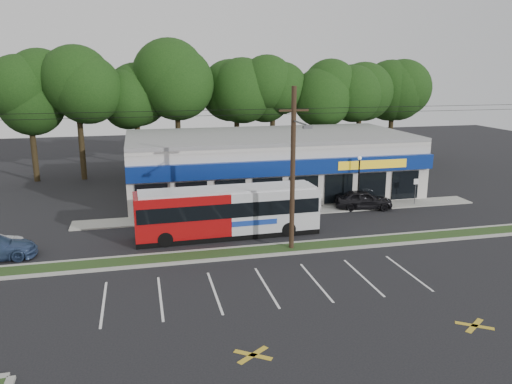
{
  "coord_description": "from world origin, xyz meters",
  "views": [
    {
      "loc": [
        -5.92,
        -27.07,
        10.99
      ],
      "look_at": [
        1.68,
        5.0,
        2.8
      ],
      "focal_mm": 35.0,
      "sensor_mm": 36.0,
      "label": 1
    }
  ],
  "objects_px": {
    "utility_pole": "(290,164)",
    "lamp_post": "(359,176)",
    "metrobus": "(228,211)",
    "car_dark": "(363,200)",
    "pedestrian_a": "(319,204)",
    "pedestrian_b": "(277,204)",
    "sign_post": "(416,187)"
  },
  "relations": [
    {
      "from": "metrobus",
      "to": "car_dark",
      "type": "relative_size",
      "value": 2.72
    },
    {
      "from": "metrobus",
      "to": "car_dark",
      "type": "height_order",
      "value": "metrobus"
    },
    {
      "from": "utility_pole",
      "to": "lamp_post",
      "type": "xyz_separation_m",
      "value": [
        8.17,
        7.87,
        -2.74
      ]
    },
    {
      "from": "pedestrian_a",
      "to": "pedestrian_b",
      "type": "bearing_deg",
      "value": -43.42
    },
    {
      "from": "car_dark",
      "to": "pedestrian_a",
      "type": "height_order",
      "value": "pedestrian_a"
    },
    {
      "from": "metrobus",
      "to": "pedestrian_a",
      "type": "bearing_deg",
      "value": 21.94
    },
    {
      "from": "car_dark",
      "to": "pedestrian_b",
      "type": "relative_size",
      "value": 2.65
    },
    {
      "from": "car_dark",
      "to": "pedestrian_b",
      "type": "distance_m",
      "value": 7.2
    },
    {
      "from": "utility_pole",
      "to": "car_dark",
      "type": "relative_size",
      "value": 11.03
    },
    {
      "from": "utility_pole",
      "to": "pedestrian_b",
      "type": "bearing_deg",
      "value": 80.01
    },
    {
      "from": "utility_pole",
      "to": "metrobus",
      "type": "relative_size",
      "value": 4.06
    },
    {
      "from": "pedestrian_a",
      "to": "pedestrian_b",
      "type": "height_order",
      "value": "pedestrian_b"
    },
    {
      "from": "lamp_post",
      "to": "pedestrian_b",
      "type": "height_order",
      "value": "lamp_post"
    },
    {
      "from": "metrobus",
      "to": "pedestrian_b",
      "type": "xyz_separation_m",
      "value": [
        4.54,
        4.0,
        -0.89
      ]
    },
    {
      "from": "pedestrian_a",
      "to": "pedestrian_b",
      "type": "relative_size",
      "value": 0.97
    },
    {
      "from": "metrobus",
      "to": "car_dark",
      "type": "distance_m",
      "value": 12.44
    },
    {
      "from": "pedestrian_a",
      "to": "metrobus",
      "type": "bearing_deg",
      "value": -8.02
    },
    {
      "from": "car_dark",
      "to": "pedestrian_b",
      "type": "bearing_deg",
      "value": 101.77
    },
    {
      "from": "utility_pole",
      "to": "car_dark",
      "type": "distance_m",
      "value": 12.32
    },
    {
      "from": "car_dark",
      "to": "utility_pole",
      "type": "bearing_deg",
      "value": 143.35
    },
    {
      "from": "metrobus",
      "to": "car_dark",
      "type": "bearing_deg",
      "value": 17.42
    },
    {
      "from": "car_dark",
      "to": "pedestrian_a",
      "type": "bearing_deg",
      "value": 111.27
    },
    {
      "from": "metrobus",
      "to": "pedestrian_a",
      "type": "xyz_separation_m",
      "value": [
        7.7,
        3.32,
        -0.92
      ]
    },
    {
      "from": "lamp_post",
      "to": "car_dark",
      "type": "height_order",
      "value": "lamp_post"
    },
    {
      "from": "sign_post",
      "to": "metrobus",
      "type": "xyz_separation_m",
      "value": [
        -16.37,
        -4.07,
        0.19
      ]
    },
    {
      "from": "metrobus",
      "to": "pedestrian_b",
      "type": "height_order",
      "value": "metrobus"
    },
    {
      "from": "lamp_post",
      "to": "sign_post",
      "type": "xyz_separation_m",
      "value": [
        5.0,
        -0.23,
        -1.12
      ]
    },
    {
      "from": "pedestrian_b",
      "to": "metrobus",
      "type": "bearing_deg",
      "value": 59.81
    },
    {
      "from": "sign_post",
      "to": "car_dark",
      "type": "xyz_separation_m",
      "value": [
        -4.63,
        -0.07,
        -0.78
      ]
    },
    {
      "from": "pedestrian_b",
      "to": "lamp_post",
      "type": "bearing_deg",
      "value": -159.06
    },
    {
      "from": "lamp_post",
      "to": "utility_pole",
      "type": "bearing_deg",
      "value": -136.05
    },
    {
      "from": "sign_post",
      "to": "pedestrian_a",
      "type": "distance_m",
      "value": 8.73
    }
  ]
}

